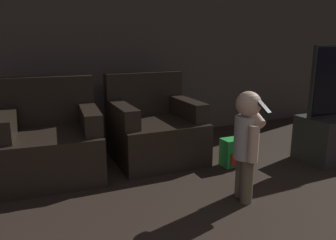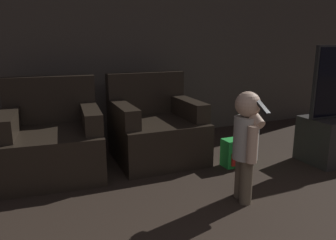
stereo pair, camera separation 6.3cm
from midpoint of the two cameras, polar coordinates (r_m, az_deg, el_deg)
The scene contains 5 objects.
wall_back at distance 4.19m, azimuth -12.25°, elevation 13.70°, with size 8.40×0.05×2.60m.
armchair_left at distance 3.38m, azimuth -20.14°, elevation -3.62°, with size 0.98×0.98×0.92m.
armchair_right at distance 3.61m, azimuth -2.93°, elevation -1.70°, with size 0.92×0.91×0.92m.
person_toddler at distance 2.65m, azimuth 12.96°, elevation -3.02°, with size 0.20×0.35×0.90m.
toy_backpack at distance 3.49m, azimuth 10.73°, elevation -5.54°, with size 0.24×0.18×0.29m.
Camera 1 is at (-0.95, 0.42, 1.28)m, focal length 35.00 mm.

